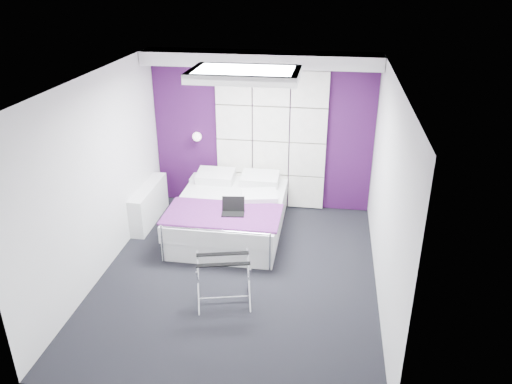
% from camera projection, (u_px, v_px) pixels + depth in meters
% --- Properties ---
extents(floor, '(4.40, 4.40, 0.00)m').
position_uv_depth(floor, '(239.00, 274.00, 6.66)').
color(floor, black).
rests_on(floor, ground).
extents(ceiling, '(4.40, 4.40, 0.00)m').
position_uv_depth(ceiling, '(235.00, 80.00, 5.58)').
color(ceiling, white).
rests_on(ceiling, wall_back).
extents(wall_back, '(3.60, 0.00, 3.60)m').
position_uv_depth(wall_back, '(262.00, 132.00, 8.10)').
color(wall_back, silver).
rests_on(wall_back, floor).
extents(wall_left, '(0.00, 4.40, 4.40)m').
position_uv_depth(wall_left, '(99.00, 177.00, 6.37)').
color(wall_left, silver).
rests_on(wall_left, floor).
extents(wall_right, '(0.00, 4.40, 4.40)m').
position_uv_depth(wall_right, '(387.00, 195.00, 5.87)').
color(wall_right, silver).
rests_on(wall_right, floor).
extents(accent_wall, '(3.58, 0.02, 2.58)m').
position_uv_depth(accent_wall, '(262.00, 132.00, 8.09)').
color(accent_wall, '#360E3D').
rests_on(accent_wall, wall_back).
extents(soffit, '(3.58, 0.50, 0.20)m').
position_uv_depth(soffit, '(260.00, 59.00, 7.38)').
color(soffit, white).
rests_on(soffit, wall_back).
extents(headboard, '(1.80, 0.08, 2.30)m').
position_uv_depth(headboard, '(271.00, 141.00, 8.08)').
color(headboard, silver).
rests_on(headboard, wall_back).
extents(skylight, '(1.36, 0.86, 0.12)m').
position_uv_depth(skylight, '(245.00, 74.00, 6.14)').
color(skylight, white).
rests_on(skylight, ceiling).
extents(wall_lamp, '(0.15, 0.15, 0.15)m').
position_uv_depth(wall_lamp, '(198.00, 136.00, 8.15)').
color(wall_lamp, white).
rests_on(wall_lamp, wall_back).
extents(radiator, '(0.22, 1.20, 0.60)m').
position_uv_depth(radiator, '(149.00, 204.00, 7.94)').
color(radiator, white).
rests_on(radiator, floor).
extents(bed, '(1.65, 1.98, 0.70)m').
position_uv_depth(bed, '(230.00, 214.00, 7.62)').
color(bed, white).
rests_on(bed, floor).
extents(nightstand, '(0.41, 0.32, 0.05)m').
position_uv_depth(nightstand, '(203.00, 178.00, 8.41)').
color(nightstand, white).
rests_on(nightstand, wall_back).
extents(luggage_rack, '(0.63, 0.47, 0.62)m').
position_uv_depth(luggage_rack, '(224.00, 281.00, 5.99)').
color(luggage_rack, silver).
rests_on(luggage_rack, floor).
extents(laptop, '(0.32, 0.23, 0.23)m').
position_uv_depth(laptop, '(234.00, 209.00, 7.07)').
color(laptop, black).
rests_on(laptop, bed).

